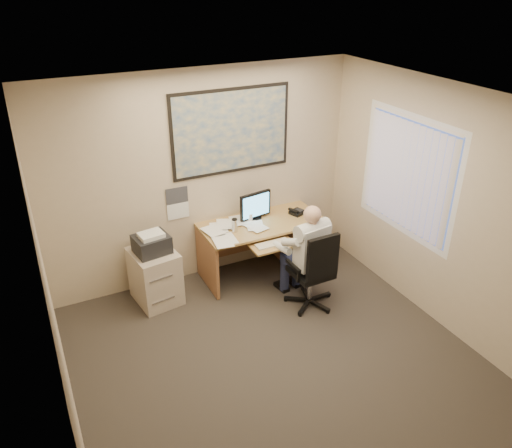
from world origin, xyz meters
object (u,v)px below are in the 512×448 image
person (310,256)px  filing_cabinet (155,272)px  office_chair (312,284)px  desk (283,237)px

person → filing_cabinet: bearing=144.4°
office_chair → person: bearing=88.2°
office_chair → filing_cabinet: bearing=149.0°
desk → office_chair: desk is taller
person → desk: bearing=74.1°
desk → person: 0.92m
person → office_chair: bearing=-98.4°
office_chair → person: (0.00, 0.08, 0.35)m
filing_cabinet → office_chair: (1.65, -0.95, -0.10)m
filing_cabinet → person: 1.89m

